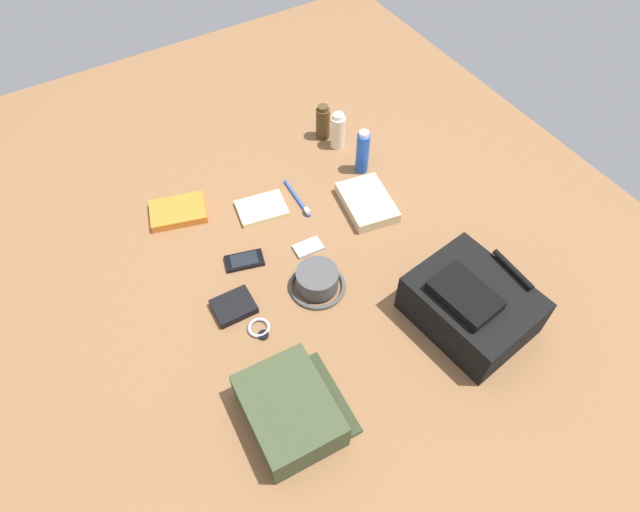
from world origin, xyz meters
name	(u,v)px	position (x,y,z in m)	size (l,w,h in m)	color
ground_plane	(320,267)	(0.00, 0.00, -0.01)	(2.64, 2.02, 0.02)	brown
backpack	(471,305)	(0.36, 0.24, 0.07)	(0.34, 0.29, 0.16)	black
toiletry_pouch	(291,410)	(0.36, -0.30, 0.05)	(0.25, 0.24, 0.10)	#384228
bucket_hat	(317,281)	(0.06, -0.05, 0.03)	(0.16, 0.16, 0.07)	#454545
cologne_bottle	(323,122)	(-0.48, 0.30, 0.06)	(0.05, 0.05, 0.13)	#473319
lotion_bottle	(338,131)	(-0.42, 0.32, 0.06)	(0.05, 0.05, 0.13)	beige
deodorant_spray	(363,152)	(-0.27, 0.32, 0.08)	(0.04, 0.04, 0.16)	blue
paperback_novel	(178,212)	(-0.40, -0.28, 0.01)	(0.16, 0.20, 0.03)	orange
cell_phone	(244,261)	(-0.12, -0.19, 0.01)	(0.09, 0.12, 0.01)	black
media_player	(307,248)	(-0.07, -0.01, 0.01)	(0.06, 0.09, 0.01)	#B7B7BC
wristwatch	(260,329)	(0.10, -0.25, 0.01)	(0.07, 0.06, 0.01)	#99999E
toothbrush	(298,200)	(-0.25, 0.07, 0.01)	(0.18, 0.02, 0.02)	blue
wallet	(234,306)	(0.01, -0.28, 0.01)	(0.09, 0.11, 0.02)	black
notepad	(262,208)	(-0.28, -0.05, 0.01)	(0.11, 0.15, 0.02)	beige
folded_towel	(367,202)	(-0.12, 0.25, 0.02)	(0.20, 0.14, 0.04)	#C6B289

